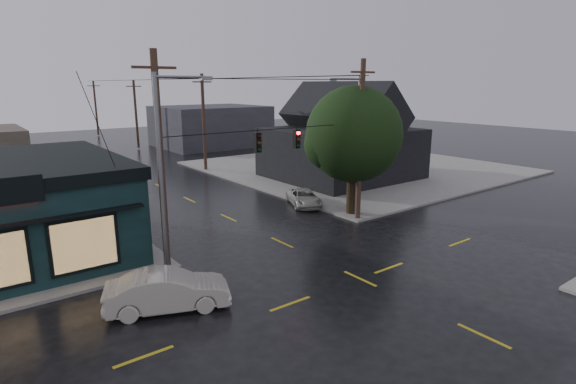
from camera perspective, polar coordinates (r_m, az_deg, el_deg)
ground_plane at (r=21.11m, az=9.11°, el=-10.81°), size 160.00×160.00×0.00m
sidewalk_ne at (r=48.31m, az=8.54°, el=3.18°), size 28.00×28.00×0.15m
ne_building at (r=42.09m, az=6.87°, el=7.76°), size 12.60×11.60×8.75m
corner_tree at (r=29.74m, az=8.35°, el=7.21°), size 6.31×6.31×8.47m
utility_pole_nw at (r=22.77m, az=-15.02°, el=-9.26°), size 2.00×0.32×10.15m
utility_pole_ne at (r=29.74m, az=8.81°, el=-3.52°), size 2.00×0.32×10.15m
utility_pole_far_a at (r=46.81m, az=-10.38°, el=2.69°), size 2.00×0.32×9.65m
utility_pole_far_b at (r=65.10m, az=-18.43°, el=5.23°), size 2.00×0.32×9.15m
utility_pole_far_c at (r=84.17m, az=-22.92°, el=6.60°), size 2.00×0.32×9.15m
span_signal_assembly at (r=24.41m, az=-1.33°, el=6.61°), size 13.00×0.48×1.23m
streetlight_nw at (r=22.07m, az=-15.04°, el=-10.01°), size 5.40×0.30×9.15m
streetlight_ne at (r=30.55m, az=8.52°, el=-3.05°), size 5.40×0.30×9.15m
bg_building_east at (r=65.73m, az=-9.84°, el=8.25°), size 14.00×12.00×5.60m
sedan_cream at (r=18.55m, az=-14.99°, el=-12.02°), size 5.04×3.30×1.57m
suv_silver at (r=32.75m, az=2.05°, el=-0.72°), size 3.42×4.57×1.15m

